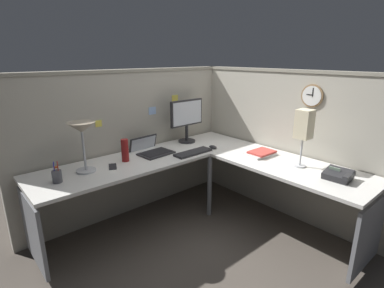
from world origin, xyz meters
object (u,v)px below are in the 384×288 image
Objects in this scene: wall_clock at (312,96)px; monitor at (187,118)px; office_phone at (339,175)px; desk_lamp_paper at (304,126)px; laptop at (150,150)px; desk_lamp_dome at (82,132)px; computer_mouse at (213,147)px; pen_cup at (57,176)px; thermos_flask at (125,150)px; cell_phone at (113,167)px; book_stack at (261,153)px; keyboard at (193,152)px.

monitor is at bearing 115.74° from wall_clock.
desk_lamp_paper is at bearing 84.15° from office_phone.
monitor is 0.94× the size of desk_lamp_paper.
desk_lamp_dome is (-0.73, -0.09, 0.34)m from laptop.
computer_mouse is at bearing -30.76° from laptop.
thermos_flask is (0.66, 0.09, 0.06)m from pen_cup.
computer_mouse is 1.30m from office_phone.
pen_cup is at bearing -172.43° from thermos_flask.
cell_phone is (0.49, 0.02, -0.05)m from pen_cup.
thermos_flask is 1.91m from office_phone.
office_phone reaches higher than book_stack.
keyboard is 0.97× the size of desk_lamp_dome.
wall_clock is (0.31, 0.11, 0.23)m from desk_lamp_paper.
desk_lamp_dome reaches higher than pen_cup.
desk_lamp_dome is 0.43m from cell_phone.
desk_lamp_dome is 2.47× the size of pen_cup.
desk_lamp_paper is (1.15, -1.18, 0.27)m from thermos_flask.
cell_phone is at bearing -158.92° from thermos_flask.
desk_lamp_dome reaches higher than keyboard.
laptop is 2.25× the size of pen_cup.
keyboard is 2.39× the size of pen_cup.
thermos_flask is (0.17, 0.07, 0.10)m from cell_phone.
thermos_flask is at bearing 157.92° from keyboard.
monitor is at bearing 106.47° from book_stack.
desk_lamp_paper is at bearing -88.91° from book_stack.
desk_lamp_paper reaches higher than desk_lamp_dome.
cell_phone is at bearing 148.25° from wall_clock.
wall_clock reaches higher than thermos_flask.
keyboard is 0.70m from book_stack.
laptop reaches higher than cell_phone.
desk_lamp_dome is at bearing -178.99° from thermos_flask.
computer_mouse reaches higher than cell_phone.
office_phone is (0.46, -1.30, 0.03)m from keyboard.
computer_mouse is 0.20× the size of desk_lamp_paper.
pen_cup is at bearing 140.41° from office_phone.
book_stack reaches higher than keyboard.
laptop is at bearing -175.53° from monitor.
desk_lamp_dome is (-1.28, -0.13, 0.07)m from monitor.
desk_lamp_dome is (-1.04, 0.25, 0.35)m from keyboard.
thermos_flask is (-0.93, 0.27, 0.09)m from computer_mouse.
keyboard is 0.28m from computer_mouse.
book_stack is 0.74m from wall_clock.
pen_cup is at bearing 172.08° from keyboard.
desk_lamp_dome is at bearing 134.23° from office_phone.
monitor is 1.10m from cell_phone.
laptop is 0.94× the size of keyboard.
thermos_flask is 1.00× the size of wall_clock.
thermos_flask is 0.71× the size of book_stack.
office_phone is 0.51m from desk_lamp_paper.
office_phone reaches higher than cell_phone.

